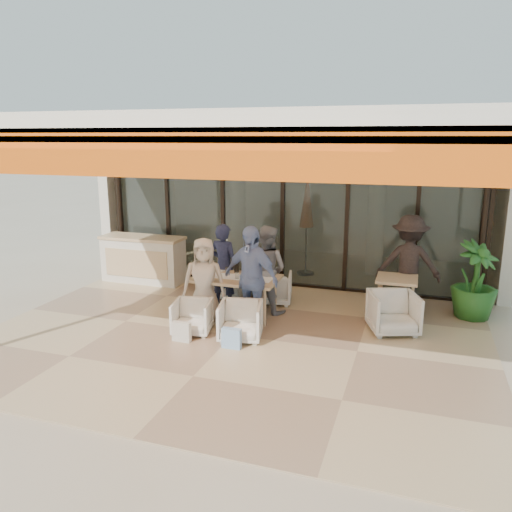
{
  "coord_description": "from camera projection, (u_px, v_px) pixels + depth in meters",
  "views": [
    {
      "loc": [
        2.73,
        -7.07,
        3.17
      ],
      "look_at": [
        0.1,
        0.9,
        1.15
      ],
      "focal_mm": 35.0,
      "sensor_mm": 36.0,
      "label": 1
    }
  ],
  "objects": [
    {
      "name": "side_chair",
      "position": [
        393.0,
        311.0,
        8.17
      ],
      "size": [
        0.93,
        0.9,
        0.76
      ],
      "primitive_type": "imported",
      "rotation": [
        0.0,
        0.0,
        0.35
      ],
      "color": "silver",
      "rests_on": "ground"
    },
    {
      "name": "ground",
      "position": [
        233.0,
        337.0,
        8.1
      ],
      "size": [
        70.0,
        70.0,
        0.0
      ],
      "primitive_type": "plane",
      "color": "#C6B293",
      "rests_on": "ground"
    },
    {
      "name": "chair_far_left",
      "position": [
        233.0,
        283.0,
        9.91
      ],
      "size": [
        0.73,
        0.7,
        0.66
      ],
      "primitive_type": "imported",
      "rotation": [
        0.0,
        0.0,
        2.97
      ],
      "color": "silver",
      "rests_on": "ground"
    },
    {
      "name": "interior_block",
      "position": [
        308.0,
        175.0,
        12.48
      ],
      "size": [
        9.05,
        3.62,
        3.52
      ],
      "color": "silver",
      "rests_on": "ground"
    },
    {
      "name": "tote_bag_cream",
      "position": [
        182.0,
        332.0,
        7.82
      ],
      "size": [
        0.3,
        0.1,
        0.34
      ],
      "primitive_type": "cube",
      "color": "silver",
      "rests_on": "ground"
    },
    {
      "name": "tote_bag_blue",
      "position": [
        232.0,
        339.0,
        7.57
      ],
      "size": [
        0.3,
        0.1,
        0.34
      ],
      "primitive_type": "cube",
      "color": "#99BFD8",
      "rests_on": "ground"
    },
    {
      "name": "terrace_structure",
      "position": [
        224.0,
        130.0,
        7.09
      ],
      "size": [
        8.0,
        6.0,
        3.4
      ],
      "color": "silver",
      "rests_on": "ground"
    },
    {
      "name": "side_table",
      "position": [
        397.0,
        283.0,
        8.8
      ],
      "size": [
        0.7,
        0.7,
        0.74
      ],
      "color": "#D7B683",
      "rests_on": "ground"
    },
    {
      "name": "diner_grey",
      "position": [
        267.0,
        269.0,
        9.08
      ],
      "size": [
        0.92,
        0.8,
        1.62
      ],
      "primitive_type": "imported",
      "rotation": [
        0.0,
        0.0,
        2.87
      ],
      "color": "slate",
      "rests_on": "ground"
    },
    {
      "name": "chair_near_left",
      "position": [
        192.0,
        316.0,
        8.16
      ],
      "size": [
        0.7,
        0.67,
        0.62
      ],
      "primitive_type": "imported",
      "rotation": [
        0.0,
        0.0,
        0.2
      ],
      "color": "silver",
      "rests_on": "ground"
    },
    {
      "name": "potted_palm",
      "position": [
        475.0,
        281.0,
        8.75
      ],
      "size": [
        1.1,
        1.1,
        1.4
      ],
      "primitive_type": "imported",
      "rotation": [
        0.0,
        0.0,
        0.87
      ],
      "color": "#1E5919",
      "rests_on": "ground"
    },
    {
      "name": "terrace_floor",
      "position": [
        233.0,
        336.0,
        8.1
      ],
      "size": [
        8.0,
        6.0,
        0.01
      ],
      "primitive_type": "cube",
      "color": "tan",
      "rests_on": "ground"
    },
    {
      "name": "diner_cream",
      "position": [
        204.0,
        281.0,
        8.52
      ],
      "size": [
        0.84,
        0.67,
        1.51
      ],
      "primitive_type": "imported",
      "rotation": [
        0.0,
        0.0,
        0.29
      ],
      "color": "beige",
      "rests_on": "ground"
    },
    {
      "name": "glass_storefront",
      "position": [
        283.0,
        213.0,
        10.49
      ],
      "size": [
        8.08,
        0.1,
        3.2
      ],
      "color": "#9EADA3",
      "rests_on": "ground"
    },
    {
      "name": "dining_table",
      "position": [
        236.0,
        280.0,
        8.83
      ],
      "size": [
        1.5,
        0.9,
        0.93
      ],
      "color": "#D7B683",
      "rests_on": "ground"
    },
    {
      "name": "chair_far_right",
      "position": [
        274.0,
        286.0,
        9.65
      ],
      "size": [
        0.77,
        0.74,
        0.68
      ],
      "primitive_type": "imported",
      "rotation": [
        0.0,
        0.0,
        3.35
      ],
      "color": "silver",
      "rests_on": "ground"
    },
    {
      "name": "diner_navy",
      "position": [
        224.0,
        266.0,
        9.34
      ],
      "size": [
        0.64,
        0.48,
        1.61
      ],
      "primitive_type": "imported",
      "rotation": [
        0.0,
        0.0,
        2.97
      ],
      "color": "#171B34",
      "rests_on": "ground"
    },
    {
      "name": "standing_woman",
      "position": [
        409.0,
        263.0,
        9.14
      ],
      "size": [
        1.19,
        0.72,
        1.8
      ],
      "primitive_type": "imported",
      "rotation": [
        0.0,
        0.0,
        3.19
      ],
      "color": "black",
      "rests_on": "ground"
    },
    {
      "name": "chair_near_right",
      "position": [
        240.0,
        320.0,
        7.9
      ],
      "size": [
        0.78,
        0.75,
        0.68
      ],
      "primitive_type": "imported",
      "rotation": [
        0.0,
        0.0,
        0.21
      ],
      "color": "silver",
      "rests_on": "ground"
    },
    {
      "name": "diner_periwinkle",
      "position": [
        251.0,
        278.0,
        8.23
      ],
      "size": [
        1.12,
        0.72,
        1.77
      ],
      "primitive_type": "imported",
      "rotation": [
        0.0,
        0.0,
        -0.3
      ],
      "color": "#778CC7",
      "rests_on": "ground"
    },
    {
      "name": "host_counter",
      "position": [
        143.0,
        259.0,
        11.0
      ],
      "size": [
        1.85,
        0.65,
        1.04
      ],
      "color": "silver",
      "rests_on": "ground"
    }
  ]
}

